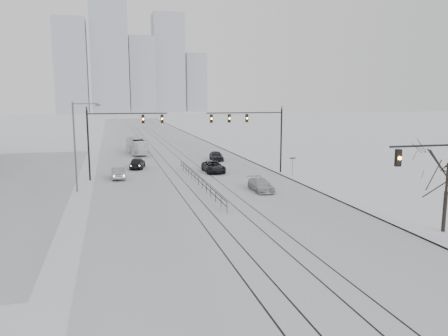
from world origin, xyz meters
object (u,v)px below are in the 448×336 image
Objects in this scene: sedan_nb_right at (261,185)px; sedan_nb_front at (213,167)px; bare_tree at (448,170)px; sedan_sb_inner at (137,163)px; box_truck at (137,146)px; sedan_nb_far at (216,156)px; sedan_sb_outer at (118,173)px.

sedan_nb_front is at bearing 98.72° from sedan_nb_right.
sedan_nb_right is (-7.66, 16.50, -3.86)m from bare_tree.
sedan_sb_inner is at bearing 121.57° from sedan_nb_right.
sedan_nb_front is 0.53× the size of box_truck.
sedan_nb_right is 0.45× the size of box_truck.
sedan_nb_front is 1.21× the size of sedan_nb_far.
box_truck is (-10.38, 33.33, 0.70)m from sedan_nb_right.
sedan_sb_inner is at bearing -156.26° from sedan_nb_far.
sedan_sb_inner is at bearing 149.30° from sedan_nb_front.
sedan_nb_right is 34.91m from box_truck.
bare_tree is at bearing 125.99° from sedan_sb_outer.
bare_tree is 1.40× the size of sedan_nb_right.
box_truck reaches higher than sedan_nb_front.
bare_tree is 0.64× the size of box_truck.
sedan_sb_inner reaches higher than sedan_nb_right.
sedan_sb_outer is at bearing -138.84° from sedan_nb_far.
box_truck reaches higher than sedan_sb_inner.
bare_tree is at bearing -65.81° from sedan_nb_right.
sedan_nb_far is at bearing 87.27° from sedan_nb_right.
sedan_nb_front is 22.62m from box_truck.
sedan_nb_far reaches higher than sedan_nb_front.
box_truck is (-11.17, 10.78, 0.62)m from sedan_nb_far.
bare_tree reaches higher than box_truck.
bare_tree is 1.45× the size of sedan_sb_outer.
sedan_sb_outer is (-21.56, 27.16, -3.80)m from bare_tree.
bare_tree is at bearing 129.99° from sedan_sb_inner.
sedan_nb_right is (2.04, -12.30, -0.07)m from sedan_nb_front.
sedan_nb_front is 10.63m from sedan_nb_far.
sedan_sb_inner is (-18.90, 34.29, -3.74)m from bare_tree.
sedan_nb_far is at bearing 99.97° from bare_tree.
sedan_nb_far is at bearing 74.65° from sedan_nb_front.
sedan_nb_far is (-6.86, 39.04, -3.78)m from bare_tree.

